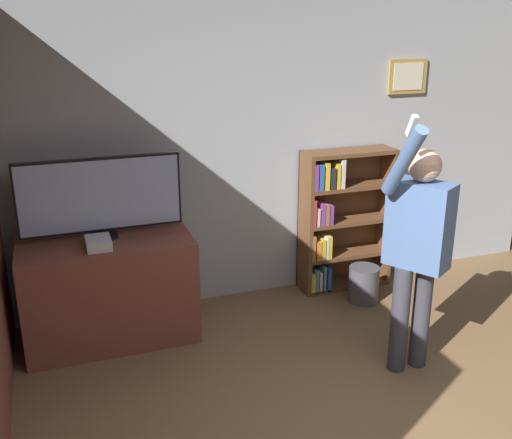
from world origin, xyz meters
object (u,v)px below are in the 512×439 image
Objects in this scene: game_console at (98,243)px; person at (418,241)px; television at (100,197)px; waste_bin at (364,284)px; bookshelf at (338,220)px.

game_console is 2.30m from person.
television is 2.45m from waste_bin.
game_console is 0.18× the size of bookshelf.
bookshelf is at bearing 104.52° from waste_bin.
person is at bearing -31.60° from television.
television reaches higher than waste_bin.
game_console is 2.24m from bookshelf.
bookshelf is 1.48m from person.
person is at bearing -102.09° from waste_bin.
game_console reaches higher than waste_bin.
waste_bin is at bearing 1.00° from game_console.
waste_bin is (2.23, -0.17, -1.01)m from television.
bookshelf is 0.64m from waste_bin.
television reaches higher than bookshelf.
television is 0.64× the size of person.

